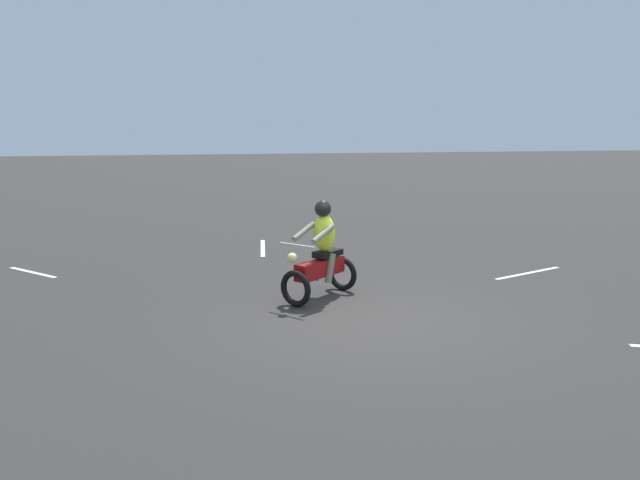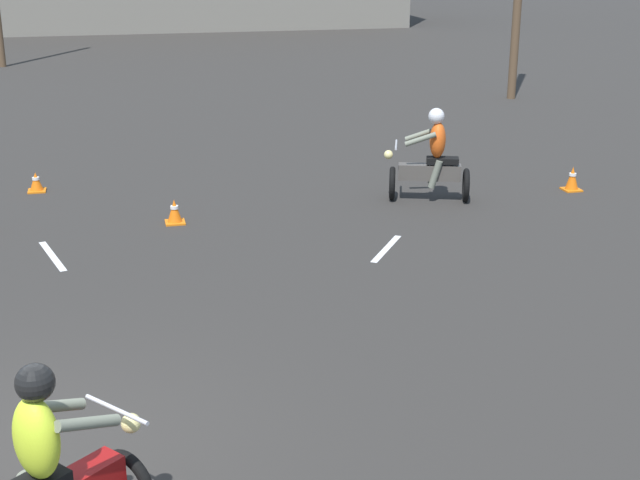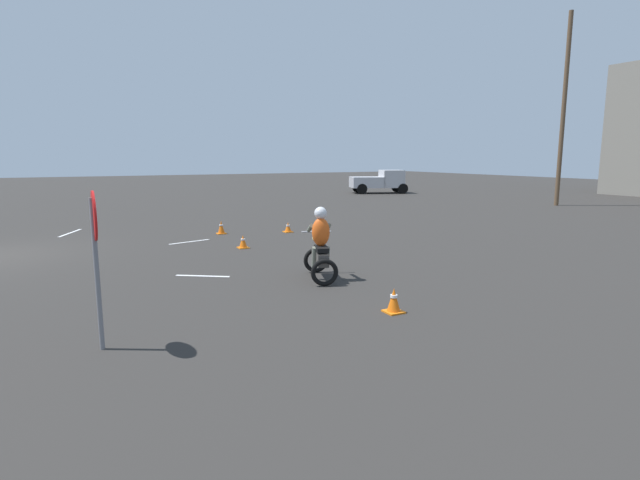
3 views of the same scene
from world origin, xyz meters
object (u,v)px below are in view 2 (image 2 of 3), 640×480
Objects in this scene: traffic_cone_near_right at (175,212)px; traffic_cone_mid_left at (36,182)px; motorcycle_rider_background at (432,161)px; traffic_cone_near_left at (572,179)px; motorcycle_rider_foreground at (52,478)px.

traffic_cone_near_right is 3.43m from traffic_cone_mid_left.
motorcycle_rider_background is 7.24m from traffic_cone_mid_left.
traffic_cone_near_left is (2.78, 0.04, -0.51)m from motorcycle_rider_background.
motorcycle_rider_background is at bearing -18.04° from traffic_cone_mid_left.
traffic_cone_mid_left is at bearing 90.85° from motorcycle_rider_background.
traffic_cone_near_right is at bearing -47.28° from traffic_cone_mid_left.
motorcycle_rider_background is 4.13× the size of traffic_cone_near_right.
traffic_cone_near_left is 1.12× the size of traffic_cone_near_right.
traffic_cone_near_left is at bearing 2.52° from traffic_cone_near_right.
motorcycle_rider_foreground reaches higher than traffic_cone_near_right.
motorcycle_rider_foreground reaches higher than traffic_cone_near_left.
traffic_cone_mid_left is (-6.87, 2.24, -0.55)m from motorcycle_rider_background.
motorcycle_rider_foreground is 12.30m from traffic_cone_near_left.
motorcycle_rider_foreground is 3.70× the size of traffic_cone_near_left.
motorcycle_rider_foreground is at bearing -135.90° from traffic_cone_near_left.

